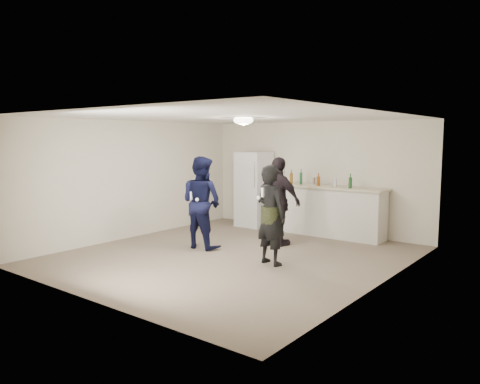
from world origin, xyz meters
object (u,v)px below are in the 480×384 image
Objects in this scene: fridge at (254,189)px; spectator at (279,201)px; woman at (271,215)px; shaker at (314,181)px; man at (201,202)px; counter at (325,212)px.

fridge is 1.02× the size of spectator.
woman is at bearing 124.93° from spectator.
fridge is at bearing -33.75° from spectator.
woman is at bearing -49.21° from fridge.
shaker is (1.54, 0.19, 0.28)m from fridge.
fridge is at bearing -173.05° from shaker.
man is at bearing -110.67° from shaker.
fridge is at bearing -177.89° from counter.
counter is 1.46× the size of man.
shaker is at bearing -63.84° from woman.
counter is 0.75m from shaker.
spectator is at bearing -40.63° from fridge.
woman is (0.39, -2.72, 0.32)m from counter.
man reaches higher than counter.
counter is 2.77m from woman.
spectator is at bearing -87.33° from shaker.
shaker is at bearing -80.45° from spectator.
counter is at bearing -94.20° from spectator.
counter is 1.48× the size of spectator.
shaker is at bearing 161.82° from counter.
man is 1.01× the size of spectator.
spectator is (0.07, -1.57, -0.29)m from shaker.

